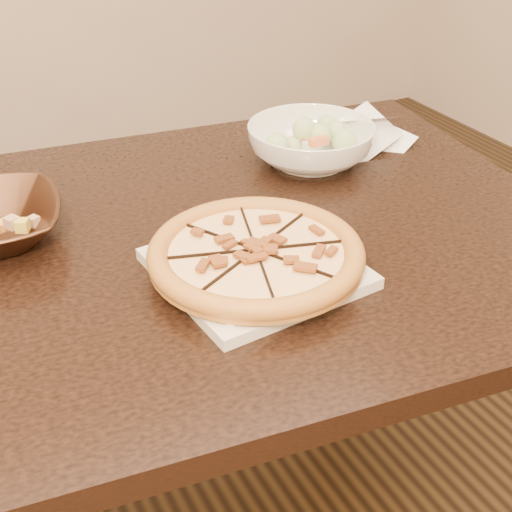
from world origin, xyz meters
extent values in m
cube|color=#342512|center=(0.00, 0.00, -0.01)|extent=(4.00, 4.00, 0.02)
cube|color=black|center=(-0.19, -0.03, 0.73)|extent=(1.47, 1.04, 0.04)
cylinder|color=black|center=(0.42, 0.34, 0.35)|extent=(0.07, 0.07, 0.71)
cube|color=silver|center=(-0.08, -0.18, 0.76)|extent=(0.28, 0.28, 0.02)
cube|color=silver|center=(-0.08, -0.18, 0.77)|extent=(0.24, 0.24, 0.00)
cylinder|color=#B8813B|center=(-0.08, -0.18, 0.78)|extent=(0.31, 0.31, 0.01)
torus|color=#B8813B|center=(-0.08, -0.18, 0.79)|extent=(0.31, 0.31, 0.03)
cylinder|color=#FBED9B|center=(-0.08, -0.18, 0.79)|extent=(0.25, 0.25, 0.01)
cube|color=black|center=(-0.08, -0.18, 0.79)|extent=(0.09, 0.30, 0.01)
cube|color=black|center=(-0.08, -0.18, 0.79)|extent=(0.15, 0.28, 0.01)
cube|color=black|center=(-0.08, -0.18, 0.79)|extent=(0.30, 0.09, 0.01)
cube|color=black|center=(-0.08, -0.18, 0.79)|extent=(0.28, 0.15, 0.01)
cube|color=brown|center=(-0.06, -0.18, 0.79)|extent=(0.03, 0.02, 0.00)
cube|color=brown|center=(-0.03, -0.18, 0.79)|extent=(0.02, 0.02, 0.00)
cube|color=brown|center=(0.00, -0.16, 0.79)|extent=(0.03, 0.02, 0.00)
cube|color=brown|center=(-0.05, -0.17, 0.79)|extent=(0.03, 0.02, 0.00)
cube|color=brown|center=(-0.03, -0.14, 0.79)|extent=(0.03, 0.03, 0.00)
cube|color=brown|center=(-0.02, -0.11, 0.79)|extent=(0.03, 0.03, 0.00)
cube|color=brown|center=(-0.06, -0.14, 0.79)|extent=(0.02, 0.03, 0.00)
cube|color=brown|center=(-0.06, -0.11, 0.79)|extent=(0.02, 0.03, 0.00)
cube|color=brown|center=(-0.08, -0.08, 0.79)|extent=(0.01, 0.02, 0.00)
cube|color=brown|center=(-0.09, -0.13, 0.79)|extent=(0.02, 0.03, 0.00)
cube|color=brown|center=(-0.12, -0.11, 0.79)|extent=(0.02, 0.03, 0.00)
cube|color=brown|center=(-0.10, -0.16, 0.79)|extent=(0.03, 0.03, 0.00)
cube|color=brown|center=(-0.13, -0.14, 0.79)|extent=(0.03, 0.03, 0.00)
cube|color=brown|center=(-0.16, -0.14, 0.79)|extent=(0.03, 0.02, 0.00)
cube|color=brown|center=(-0.12, -0.17, 0.79)|extent=(0.03, 0.02, 0.00)
cube|color=brown|center=(-0.15, -0.18, 0.79)|extent=(0.02, 0.02, 0.00)
cube|color=brown|center=(-0.17, -0.20, 0.79)|extent=(0.03, 0.02, 0.00)
cube|color=brown|center=(-0.12, -0.20, 0.79)|extent=(0.03, 0.02, 0.00)
cube|color=brown|center=(-0.14, -0.23, 0.79)|extent=(0.03, 0.03, 0.00)
cube|color=brown|center=(-0.09, -0.20, 0.79)|extent=(0.02, 0.03, 0.00)
cube|color=brown|center=(-0.10, -0.23, 0.79)|extent=(0.02, 0.03, 0.00)
cube|color=brown|center=(-0.09, -0.26, 0.79)|extent=(0.02, 0.03, 0.00)
cube|color=brown|center=(-0.08, -0.21, 0.79)|extent=(0.02, 0.03, 0.00)
cube|color=brown|center=(-0.06, -0.24, 0.79)|extent=(0.02, 0.03, 0.00)
cube|color=brown|center=(-0.03, -0.26, 0.79)|extent=(0.02, 0.03, 0.00)
cube|color=brown|center=(-0.05, -0.21, 0.79)|extent=(0.03, 0.03, 0.00)
cube|color=brown|center=(-0.02, -0.21, 0.79)|extent=(0.03, 0.02, 0.00)
cube|color=gold|center=(-0.37, 0.09, 0.82)|extent=(0.03, 0.03, 0.03)
imported|color=white|center=(0.19, 0.12, 0.79)|extent=(0.29, 0.29, 0.08)
sphere|color=#A0B482|center=(0.19, 0.12, 0.84)|extent=(0.04, 0.04, 0.04)
sphere|color=#A0B482|center=(0.21, 0.13, 0.84)|extent=(0.04, 0.04, 0.04)
sphere|color=#A0B482|center=(0.20, 0.16, 0.84)|extent=(0.04, 0.04, 0.04)
sphere|color=#A0B482|center=(0.19, 0.13, 0.84)|extent=(0.04, 0.04, 0.04)
sphere|color=#A0B482|center=(0.16, 0.13, 0.84)|extent=(0.04, 0.04, 0.04)
sphere|color=#A0B482|center=(0.19, 0.12, 0.84)|extent=(0.04, 0.04, 0.04)
sphere|color=#A0B482|center=(0.18, 0.10, 0.84)|extent=(0.04, 0.04, 0.04)
sphere|color=#A0B482|center=(0.20, 0.07, 0.84)|extent=(0.04, 0.04, 0.04)
sphere|color=#A0B482|center=(0.20, 0.11, 0.84)|extent=(0.04, 0.04, 0.04)
cube|color=orange|center=(0.22, 0.14, 0.83)|extent=(0.02, 0.02, 0.01)
cube|color=orange|center=(0.18, 0.15, 0.83)|extent=(0.02, 0.02, 0.01)
cube|color=orange|center=(0.15, 0.12, 0.83)|extent=(0.02, 0.02, 0.01)
cube|color=orange|center=(0.18, 0.08, 0.83)|extent=(0.02, 0.02, 0.01)
cube|color=orange|center=(0.22, 0.10, 0.83)|extent=(0.02, 0.02, 0.01)
camera|label=1|loc=(-0.48, -0.95, 1.32)|focal=50.00mm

